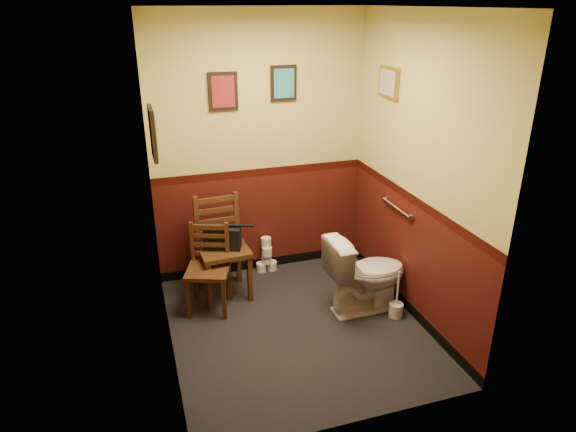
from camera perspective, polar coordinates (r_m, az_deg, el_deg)
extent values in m
cube|color=black|center=(4.77, 0.93, -12.28)|extent=(2.20, 2.40, 0.00)
cube|color=silver|center=(3.90, 1.20, 22.20)|extent=(2.20, 2.40, 0.00)
cube|color=#43120D|center=(5.24, -3.17, 7.38)|extent=(2.20, 0.00, 2.70)
cube|color=#43120D|center=(3.12, 8.10, -3.92)|extent=(2.20, 0.00, 2.70)
cube|color=#43120D|center=(3.95, -14.25, 1.47)|extent=(0.00, 2.40, 2.70)
cube|color=#43120D|center=(4.60, 14.20, 4.48)|extent=(0.00, 2.40, 2.70)
cylinder|color=silver|center=(4.91, 11.92, 0.92)|extent=(0.03, 0.50, 0.03)
cylinder|color=silver|center=(4.73, 13.58, -0.14)|extent=(0.02, 0.06, 0.06)
cylinder|color=silver|center=(5.13, 10.78, 1.94)|extent=(0.02, 0.06, 0.06)
cube|color=black|center=(5.02, -7.24, 13.57)|extent=(0.28, 0.03, 0.36)
cube|color=maroon|center=(5.01, -7.20, 13.55)|extent=(0.22, 0.01, 0.30)
cube|color=black|center=(5.16, -0.50, 14.55)|extent=(0.26, 0.03, 0.34)
cube|color=teal|center=(5.14, -0.44, 14.52)|extent=(0.20, 0.01, 0.28)
cube|color=black|center=(3.90, -14.81, 8.86)|extent=(0.03, 0.30, 0.38)
cube|color=#B6A08F|center=(3.90, -14.56, 8.89)|extent=(0.01, 0.24, 0.31)
cube|color=olive|center=(4.94, 11.16, 14.35)|extent=(0.03, 0.34, 0.28)
cube|color=#B6A08F|center=(4.93, 10.98, 14.35)|extent=(0.01, 0.28, 0.22)
imported|color=white|center=(4.89, 8.66, -6.39)|extent=(0.78, 0.45, 0.76)
cylinder|color=silver|center=(4.99, 11.89, -10.17)|extent=(0.13, 0.13, 0.13)
cylinder|color=silver|center=(4.88, 12.10, -7.98)|extent=(0.02, 0.02, 0.38)
cube|color=#503018|center=(4.87, -8.89, -5.99)|extent=(0.50, 0.50, 0.04)
cube|color=#503018|center=(4.87, -11.03, -9.01)|extent=(0.05, 0.05, 0.42)
cube|color=#503018|center=(5.15, -10.25, -7.07)|extent=(0.05, 0.05, 0.42)
cube|color=#503018|center=(4.81, -7.12, -9.18)|extent=(0.05, 0.05, 0.42)
cube|color=#503018|center=(5.09, -6.56, -7.20)|extent=(0.05, 0.05, 0.42)
cube|color=#503018|center=(4.96, -10.57, -2.88)|extent=(0.05, 0.04, 0.42)
cube|color=#503018|center=(4.90, -6.77, -2.97)|extent=(0.05, 0.04, 0.42)
cube|color=#503018|center=(4.98, -8.60, -4.12)|extent=(0.30, 0.13, 0.04)
cube|color=#503018|center=(4.94, -8.66, -3.16)|extent=(0.30, 0.13, 0.04)
cube|color=#503018|center=(4.90, -8.73, -2.19)|extent=(0.30, 0.13, 0.04)
cube|color=#503018|center=(4.86, -8.79, -1.21)|extent=(0.30, 0.13, 0.04)
cube|color=#503018|center=(5.04, -7.20, -3.73)|extent=(0.50, 0.50, 0.04)
cube|color=#503018|center=(4.95, -8.74, -7.67)|extent=(0.05, 0.05, 0.50)
cube|color=#503018|center=(5.30, -9.73, -5.58)|extent=(0.05, 0.05, 0.50)
cube|color=#503018|center=(5.03, -4.25, -6.90)|extent=(0.05, 0.05, 0.50)
cube|color=#503018|center=(5.37, -5.53, -4.90)|extent=(0.05, 0.05, 0.50)
cube|color=#503018|center=(5.09, -10.12, -0.56)|extent=(0.05, 0.04, 0.50)
cube|color=#503018|center=(5.17, -5.75, 0.08)|extent=(0.05, 0.04, 0.50)
cube|color=#503018|center=(5.18, -7.83, -1.66)|extent=(0.38, 0.05, 0.05)
cube|color=#503018|center=(5.13, -7.90, -0.53)|extent=(0.38, 0.05, 0.05)
cube|color=#503018|center=(5.09, -7.97, 0.63)|extent=(0.38, 0.05, 0.05)
cube|color=#503018|center=(5.05, -8.03, 1.81)|extent=(0.38, 0.05, 0.05)
cube|color=black|center=(4.99, -7.27, -2.38)|extent=(0.39, 0.28, 0.22)
cylinder|color=black|center=(4.93, -7.35, -1.01)|extent=(0.30, 0.13, 0.03)
cylinder|color=silver|center=(5.65, -2.98, -5.68)|extent=(0.11, 0.11, 0.10)
cylinder|color=silver|center=(5.68, -1.82, -5.52)|extent=(0.11, 0.11, 0.10)
cylinder|color=silver|center=(5.61, -2.39, -4.76)|extent=(0.11, 0.11, 0.10)
cylinder|color=silver|center=(5.55, -2.35, -3.94)|extent=(0.11, 0.11, 0.10)
cylinder|color=silver|center=(5.53, -2.45, -2.90)|extent=(0.11, 0.11, 0.10)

